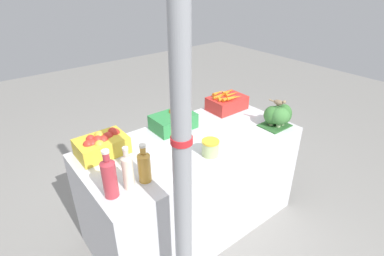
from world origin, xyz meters
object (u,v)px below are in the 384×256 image
apple_crate (102,144)px  juice_bottle_ruby (109,177)px  support_pole (182,162)px  juice_bottle_cloudy (128,171)px  orange_crate (175,120)px  pickle_jar (210,148)px  sparrow_bird (279,102)px  carrot_crate (227,102)px  juice_bottle_amber (144,166)px  broccoli_pile (278,115)px

apple_crate → juice_bottle_ruby: bearing=-107.5°
support_pole → juice_bottle_ruby: bearing=117.7°
juice_bottle_cloudy → orange_crate: bearing=34.6°
pickle_jar → sparrow_bird: size_ratio=0.89×
carrot_crate → sparrow_bird: bearing=-81.3°
support_pole → sparrow_bird: support_pole is taller
support_pole → sparrow_bird: bearing=16.1°
orange_crate → juice_bottle_amber: bearing=-140.4°
support_pole → pickle_jar: support_pole is taller
juice_bottle_ruby → juice_bottle_amber: 0.21m
orange_crate → juice_bottle_ruby: (-0.72, -0.42, 0.05)m
apple_crate → juice_bottle_ruby: size_ratio=1.11×
pickle_jar → carrot_crate: bearing=37.6°
support_pole → juice_bottle_amber: bearing=88.5°
juice_bottle_ruby → juice_bottle_amber: juice_bottle_ruby is taller
support_pole → orange_crate: size_ratio=7.07×
sparrow_bird → support_pole: bearing=-93.9°
support_pole → pickle_jar: (0.49, 0.35, -0.29)m
support_pole → pickle_jar: size_ratio=19.51×
broccoli_pile → carrot_crate: bearing=101.0°
juice_bottle_ruby → orange_crate: bearing=30.4°
support_pole → broccoli_pile: bearing=15.9°
orange_crate → carrot_crate: 0.56m
support_pole → sparrow_bird: size_ratio=17.27×
apple_crate → carrot_crate: bearing=0.0°
orange_crate → juice_bottle_cloudy: size_ratio=1.21×
apple_crate → sparrow_bird: 1.31m
broccoli_pile → juice_bottle_ruby: 1.37m
pickle_jar → juice_bottle_ruby: bearing=177.5°
support_pole → broccoli_pile: size_ratio=10.28×
carrot_crate → juice_bottle_amber: size_ratio=1.32×
support_pole → juice_bottle_amber: support_pole is taller
juice_bottle_ruby → juice_bottle_cloudy: juice_bottle_ruby is taller
juice_bottle_ruby → juice_bottle_cloudy: size_ratio=1.09×
apple_crate → orange_crate: orange_crate is taller
sparrow_bird → carrot_crate: bearing=168.8°
juice_bottle_cloudy → pickle_jar: bearing=-3.0°
juice_bottle_cloudy → juice_bottle_amber: bearing=0.0°
broccoli_pile → support_pole: bearing=-164.1°
apple_crate → orange_crate: bearing=-0.3°
juice_bottle_cloudy → sparrow_bird: juice_bottle_cloudy is taller
orange_crate → carrot_crate: size_ratio=1.00×
juice_bottle_ruby → sparrow_bird: size_ratio=2.21×
juice_bottle_cloudy → sparrow_bird: (1.24, -0.05, 0.09)m
apple_crate → broccoli_pile: 1.32m
apple_crate → juice_bottle_amber: bearing=-79.9°
support_pole → juice_bottle_amber: size_ratio=9.30×
juice_bottle_amber → sparrow_bird: bearing=-2.4°
broccoli_pile → pickle_jar: (-0.68, 0.02, -0.04)m
apple_crate → broccoli_pile: broccoli_pile is taller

